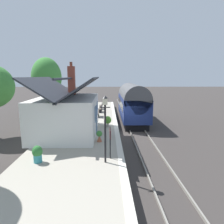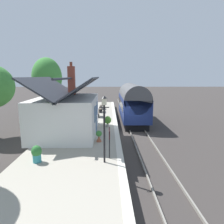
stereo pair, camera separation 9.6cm
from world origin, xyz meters
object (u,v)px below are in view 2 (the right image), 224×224
object	(u,v)px
bench_platform_end	(102,105)
planter_by_door	(37,153)
station_building	(67,114)
planter_edge_far	(108,121)
bench_mid_platform	(98,112)
planter_bench_right	(99,136)
lamp_post_platform	(104,116)
station_sign_board	(109,136)
tree_mid_background	(47,78)
train	(133,103)
bench_near_building	(101,108)

from	to	relation	value
bench_platform_end	planter_by_door	bearing A→B (deg)	170.72
station_building	planter_edge_far	bearing A→B (deg)	-60.17
bench_mid_platform	planter_edge_far	world-z (taller)	planter_edge_far
planter_bench_right	lamp_post_platform	xyz separation A→B (m)	(-3.29, -0.45, 2.04)
planter_by_door	planter_bench_right	bearing A→B (deg)	-43.22
station_sign_board	planter_edge_far	bearing A→B (deg)	1.17
bench_mid_platform	bench_platform_end	size ratio (longest dim) A/B	1.00
bench_platform_end	tree_mid_background	bearing A→B (deg)	88.80
bench_platform_end	lamp_post_platform	distance (m)	16.97
bench_mid_platform	station_sign_board	distance (m)	10.92
train	station_building	bearing A→B (deg)	140.30
planter_by_door	lamp_post_platform	world-z (taller)	lamp_post_platform
planter_bench_right	train	bearing A→B (deg)	-20.03
train	tree_mid_background	xyz separation A→B (m)	(4.43, 10.81, 2.78)
train	bench_platform_end	distance (m)	5.71
planter_by_door	bench_mid_platform	bearing A→B (deg)	-12.35
lamp_post_platform	tree_mid_background	world-z (taller)	tree_mid_background
tree_mid_background	planter_by_door	bearing A→B (deg)	-165.43
station_building	bench_near_building	bearing A→B (deg)	-13.74
lamp_post_platform	train	bearing A→B (deg)	-13.13
station_building	bench_mid_platform	size ratio (longest dim) A/B	5.12
train	planter_bench_right	distance (m)	9.91
bench_mid_platform	planter_by_door	xyz separation A→B (m)	(-11.55, 2.53, -0.00)
planter_by_door	lamp_post_platform	size ratio (longest dim) A/B	0.26
planter_edge_far	lamp_post_platform	world-z (taller)	lamp_post_platform
train	station_sign_board	xyz separation A→B (m)	(-11.77, 2.67, -0.20)
station_building	bench_platform_end	xyz separation A→B (m)	(11.38, -2.22, -1.05)
bench_near_building	lamp_post_platform	bearing A→B (deg)	-177.06
lamp_post_platform	station_sign_board	xyz separation A→B (m)	(0.79, -0.26, -1.24)
station_building	planter_bench_right	distance (m)	3.51
station_building	station_sign_board	size ratio (longest dim) A/B	4.59
station_building	bench_platform_end	size ratio (longest dim) A/B	5.11
planter_edge_far	station_sign_board	bearing A→B (deg)	-178.83
bench_near_building	tree_mid_background	distance (m)	8.40
bench_near_building	planter_by_door	bearing A→B (deg)	169.29
station_building	tree_mid_background	size ratio (longest dim) A/B	0.95
bench_mid_platform	planter_by_door	bearing A→B (deg)	167.65
bench_mid_platform	lamp_post_platform	bearing A→B (deg)	-175.31
bench_near_building	planter_edge_far	world-z (taller)	planter_edge_far
bench_mid_platform	planter_bench_right	world-z (taller)	bench_mid_platform
planter_edge_far	tree_mid_background	xyz separation A→B (m)	(9.75, 8.01, 3.65)
planter_bench_right	tree_mid_background	xyz separation A→B (m)	(13.69, 7.43, 3.78)
bench_mid_platform	bench_platform_end	bearing A→B (deg)	-2.33
bench_mid_platform	bench_near_building	world-z (taller)	same
station_sign_board	planter_by_door	bearing A→B (deg)	101.00
train	planter_edge_far	size ratio (longest dim) A/B	9.33
bench_near_building	station_sign_board	size ratio (longest dim) A/B	0.90
lamp_post_platform	bench_platform_end	bearing A→B (deg)	2.52
bench_near_building	bench_platform_end	world-z (taller)	same
bench_near_building	tree_mid_background	world-z (taller)	tree_mid_background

